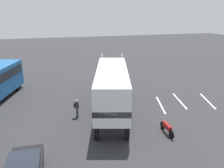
# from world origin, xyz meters

# --- Properties ---
(ground_plane) EXTENTS (120.00, 120.00, 0.00)m
(ground_plane) POSITION_xyz_m (0.00, 0.00, 0.00)
(ground_plane) COLOR #2D2D30
(lane_stripe_near) EXTENTS (4.27, 1.37, 0.01)m
(lane_stripe_near) POSITION_xyz_m (-5.45, -3.50, 0.01)
(lane_stripe_near) COLOR silver
(lane_stripe_near) RESTS_ON ground_plane
(lane_stripe_mid) EXTENTS (4.32, 1.17, 0.01)m
(lane_stripe_mid) POSITION_xyz_m (-5.02, -5.88, 0.01)
(lane_stripe_mid) COLOR silver
(lane_stripe_mid) RESTS_ON ground_plane
(lane_stripe_far) EXTENTS (4.24, 1.48, 0.01)m
(lane_stripe_far) POSITION_xyz_m (-5.82, -8.67, 0.01)
(lane_stripe_far) COLOR silver
(lane_stripe_far) RESTS_ON ground_plane
(semi_truck) EXTENTS (14.28, 6.42, 4.50)m
(semi_truck) POSITION_xyz_m (-5.19, 1.47, 2.52)
(semi_truck) COLOR white
(semi_truck) RESTS_ON ground_plane
(person_bystander) EXTENTS (0.34, 0.46, 1.63)m
(person_bystander) POSITION_xyz_m (-5.93, 4.86, 0.89)
(person_bystander) COLOR #2D3347
(person_bystander) RESTS_ON ground_plane
(motorcycle) EXTENTS (2.11, 0.28, 1.12)m
(motorcycle) POSITION_xyz_m (-10.75, -1.25, 0.48)
(motorcycle) COLOR black
(motorcycle) RESTS_ON ground_plane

